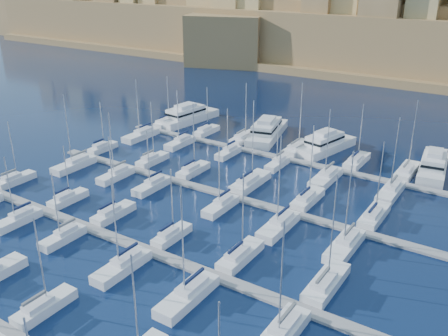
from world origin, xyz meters
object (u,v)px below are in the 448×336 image
Objects in this scene: motor_yacht_b at (267,131)px; motor_yacht_c at (326,144)px; motor_yacht_a at (187,116)px; motor_yacht_d at (433,165)px.

motor_yacht_c is (15.47, -1.34, 0.00)m from motor_yacht_b.
motor_yacht_b is 1.17× the size of motor_yacht_c.
motor_yacht_a is 23.60m from motor_yacht_b.
motor_yacht_b is at bearing 175.05° from motor_yacht_c.
motor_yacht_d is (22.81, -0.07, -0.00)m from motor_yacht_c.
motor_yacht_a is 1.11× the size of motor_yacht_c.
motor_yacht_b is at bearing 177.89° from motor_yacht_d.
motor_yacht_a and motor_yacht_d have the same top height.
motor_yacht_b is at bearing 0.82° from motor_yacht_a.
motor_yacht_a and motor_yacht_b have the same top height.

